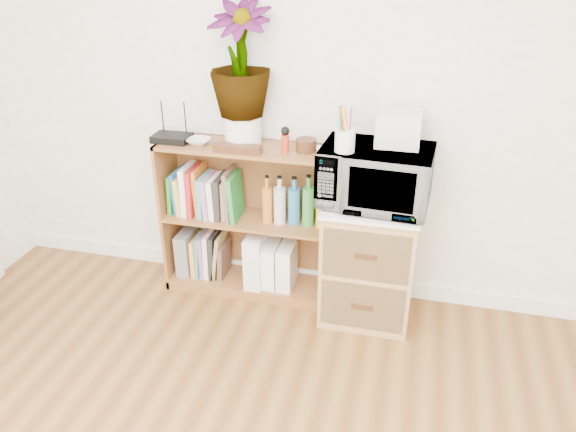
% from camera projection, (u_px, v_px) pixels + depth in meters
% --- Properties ---
extents(skirting_board, '(4.00, 0.02, 0.10)m').
position_uv_depth(skirting_board, '(307.00, 276.00, 3.60)').
color(skirting_board, white).
rests_on(skirting_board, ground).
extents(bookshelf, '(1.00, 0.30, 0.95)m').
position_uv_depth(bookshelf, '(246.00, 221.00, 3.36)').
color(bookshelf, brown).
rests_on(bookshelf, ground).
extents(wicker_unit, '(0.50, 0.45, 0.70)m').
position_uv_depth(wicker_unit, '(369.00, 261.00, 3.19)').
color(wicker_unit, '#9E7542').
rests_on(wicker_unit, ground).
extents(microwave, '(0.59, 0.42, 0.32)m').
position_uv_depth(microwave, '(375.00, 176.00, 2.94)').
color(microwave, silver).
rests_on(microwave, wicker_unit).
extents(pen_cup, '(0.10, 0.10, 0.11)m').
position_uv_depth(pen_cup, '(345.00, 141.00, 2.80)').
color(pen_cup, white).
rests_on(pen_cup, microwave).
extents(small_appliance, '(0.22, 0.19, 0.18)m').
position_uv_depth(small_appliance, '(399.00, 128.00, 2.87)').
color(small_appliance, silver).
rests_on(small_appliance, microwave).
extents(router, '(0.21, 0.14, 0.04)m').
position_uv_depth(router, '(172.00, 138.00, 3.21)').
color(router, black).
rests_on(router, bookshelf).
extents(white_bowl, '(0.13, 0.13, 0.03)m').
position_uv_depth(white_bowl, '(199.00, 141.00, 3.16)').
color(white_bowl, silver).
rests_on(white_bowl, bookshelf).
extents(plant_pot, '(0.20, 0.20, 0.17)m').
position_uv_depth(plant_pot, '(243.00, 130.00, 3.12)').
color(plant_pot, white).
rests_on(plant_pot, bookshelf).
extents(potted_plant, '(0.34, 0.34, 0.60)m').
position_uv_depth(potted_plant, '(240.00, 59.00, 2.94)').
color(potted_plant, '#357930').
rests_on(potted_plant, plant_pot).
extents(trinket_box, '(0.27, 0.07, 0.04)m').
position_uv_depth(trinket_box, '(238.00, 149.00, 3.05)').
color(trinket_box, '#3B2510').
rests_on(trinket_box, bookshelf).
extents(kokeshi_doll, '(0.04, 0.04, 0.10)m').
position_uv_depth(kokeshi_doll, '(285.00, 144.00, 3.03)').
color(kokeshi_doll, '#AC2E15').
rests_on(kokeshi_doll, bookshelf).
extents(wooden_bowl, '(0.11, 0.11, 0.07)m').
position_uv_depth(wooden_bowl, '(306.00, 145.00, 3.06)').
color(wooden_bowl, '#38220F').
rests_on(wooden_bowl, bookshelf).
extents(paint_jars, '(0.11, 0.04, 0.05)m').
position_uv_depth(paint_jars, '(325.00, 155.00, 2.95)').
color(paint_jars, '#D07391').
rests_on(paint_jars, bookshelf).
extents(file_box, '(0.08, 0.22, 0.28)m').
position_uv_depth(file_box, '(188.00, 251.00, 3.57)').
color(file_box, slate).
rests_on(file_box, bookshelf).
extents(magazine_holder_left, '(0.11, 0.27, 0.34)m').
position_uv_depth(magazine_holder_left, '(258.00, 257.00, 3.45)').
color(magazine_holder_left, silver).
rests_on(magazine_holder_left, bookshelf).
extents(magazine_holder_mid, '(0.09, 0.22, 0.27)m').
position_uv_depth(magazine_holder_mid, '(272.00, 263.00, 3.44)').
color(magazine_holder_mid, white).
rests_on(magazine_holder_mid, bookshelf).
extents(magazine_holder_right, '(0.09, 0.22, 0.28)m').
position_uv_depth(magazine_holder_right, '(287.00, 265.00, 3.42)').
color(magazine_holder_right, white).
rests_on(magazine_holder_right, bookshelf).
extents(cookbooks, '(0.43, 0.20, 0.31)m').
position_uv_depth(cookbooks, '(206.00, 193.00, 3.34)').
color(cookbooks, '#237820').
rests_on(cookbooks, bookshelf).
extents(liquor_bottles, '(0.46, 0.07, 0.32)m').
position_uv_depth(liquor_bottles, '(303.00, 201.00, 3.21)').
color(liquor_bottles, '#BE6923').
rests_on(liquor_bottles, bookshelf).
extents(lower_books, '(0.21, 0.19, 0.30)m').
position_uv_depth(lower_books, '(211.00, 254.00, 3.53)').
color(lower_books, orange).
rests_on(lower_books, bookshelf).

